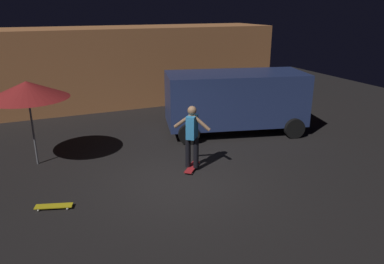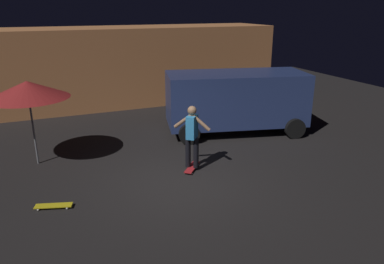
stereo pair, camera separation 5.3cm
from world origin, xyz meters
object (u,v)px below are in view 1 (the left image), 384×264
parked_van (236,98)px  patio_umbrella (27,90)px  skateboard_ridden (192,167)px  skateboard_spare (54,206)px  skater (192,132)px

parked_van → patio_umbrella: bearing=-176.8°
skateboard_ridden → patio_umbrella: bearing=152.2°
skateboard_ridden → skateboard_spare: (-3.51, -0.69, 0.00)m
parked_van → skateboard_spare: size_ratio=6.11×
parked_van → skater: parked_van is taller
patio_umbrella → skateboard_ridden: (3.78, -1.99, -2.02)m
skateboard_ridden → skater: skater is taller
skateboard_spare → skateboard_ridden: bearing=11.2°
skateboard_spare → skater: skater is taller
parked_van → patio_umbrella: (-6.37, -0.36, 0.91)m
parked_van → patio_umbrella: 6.44m
parked_van → skater: bearing=-137.8°
skateboard_ridden → skateboard_spare: same height
skater → skateboard_ridden: bearing=0.0°
skater → parked_van: bearing=42.2°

